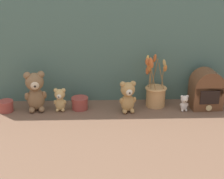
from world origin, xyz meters
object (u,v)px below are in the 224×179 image
at_px(flower_vase, 155,92).
at_px(vintage_radio, 206,90).
at_px(teddy_bear_tiny, 184,103).
at_px(teddy_bear_medium, 128,96).
at_px(decorative_tin_short, 6,106).
at_px(decorative_tin_tall, 80,103).
at_px(teddy_bear_small, 60,99).
at_px(teddy_bear_large, 35,90).

xyz_separation_m(flower_vase, vintage_radio, (0.29, -0.03, 0.02)).
bearing_deg(vintage_radio, flower_vase, 173.88).
relative_size(teddy_bear_tiny, flower_vase, 0.30).
bearing_deg(teddy_bear_medium, decorative_tin_short, 177.81).
bearing_deg(vintage_radio, decorative_tin_tall, 179.92).
bearing_deg(decorative_tin_tall, teddy_bear_medium, -9.88).
xyz_separation_m(teddy_bear_tiny, decorative_tin_tall, (-0.59, 0.04, -0.01)).
relative_size(decorative_tin_tall, decorative_tin_short, 1.14).
relative_size(teddy_bear_small, decorative_tin_short, 1.60).
height_order(teddy_bear_large, vintage_radio, teddy_bear_large).
xyz_separation_m(vintage_radio, decorative_tin_short, (-1.14, -0.02, -0.08)).
height_order(teddy_bear_tiny, decorative_tin_short, teddy_bear_tiny).
relative_size(teddy_bear_medium, flower_vase, 0.58).
height_order(teddy_bear_medium, decorative_tin_short, teddy_bear_medium).
height_order(teddy_bear_small, vintage_radio, vintage_radio).
bearing_deg(teddy_bear_tiny, teddy_bear_medium, -179.24).
bearing_deg(teddy_bear_medium, teddy_bear_large, 175.91).
xyz_separation_m(teddy_bear_medium, flower_vase, (0.17, 0.08, -0.01)).
bearing_deg(vintage_radio, teddy_bear_medium, -174.16).
bearing_deg(teddy_bear_small, decorative_tin_tall, 11.47).
height_order(teddy_bear_large, decorative_tin_tall, teddy_bear_large).
bearing_deg(teddy_bear_tiny, vintage_radio, 17.69).
height_order(teddy_bear_small, flower_vase, flower_vase).
bearing_deg(vintage_radio, teddy_bear_tiny, -162.31).
xyz_separation_m(decorative_tin_tall, decorative_tin_short, (-0.42, -0.02, -0.00)).
bearing_deg(teddy_bear_small, vintage_radio, 1.46).
bearing_deg(teddy_bear_tiny, decorative_tin_short, 178.75).
relative_size(teddy_bear_large, decorative_tin_tall, 2.38).
distance_m(flower_vase, vintage_radio, 0.29).
bearing_deg(flower_vase, teddy_bear_large, -176.64).
height_order(teddy_bear_tiny, decorative_tin_tall, teddy_bear_tiny).
relative_size(teddy_bear_large, flower_vase, 0.74).
height_order(teddy_bear_large, flower_vase, flower_vase).
xyz_separation_m(teddy_bear_tiny, vintage_radio, (0.13, 0.04, 0.06)).
bearing_deg(decorative_tin_short, vintage_radio, 1.01).
height_order(teddy_bear_large, teddy_bear_tiny, teddy_bear_large).
bearing_deg(decorative_tin_tall, teddy_bear_large, -177.59).
relative_size(flower_vase, decorative_tin_tall, 3.21).
bearing_deg(teddy_bear_small, decorative_tin_short, 179.79).
bearing_deg(decorative_tin_short, teddy_bear_tiny, -1.25).
relative_size(vintage_radio, decorative_tin_short, 2.68).
height_order(teddy_bear_medium, decorative_tin_tall, teddy_bear_medium).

